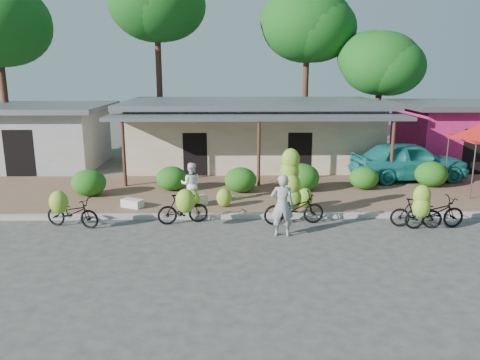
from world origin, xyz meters
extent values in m
plane|color=#413F3C|center=(0.00, 0.00, 0.00)|extent=(100.00, 100.00, 0.00)
cube|color=#825D46|center=(0.00, 5.00, 0.06)|extent=(60.00, 6.00, 0.12)
cube|color=#A8A399|center=(0.00, 2.00, 0.07)|extent=(60.00, 0.25, 0.15)
cube|color=beige|center=(0.00, 11.00, 1.55)|extent=(12.00, 6.00, 3.10)
cube|color=slate|center=(0.00, 11.00, 3.23)|extent=(13.00, 7.00, 0.25)
cube|color=black|center=(0.00, 8.05, 1.10)|extent=(1.40, 0.12, 2.20)
cube|color=slate|center=(0.00, 7.00, 2.90)|extent=(13.00, 2.00, 0.15)
cylinder|color=#4C2C1E|center=(-5.60, 6.10, 1.43)|extent=(0.14, 0.14, 2.85)
cylinder|color=#4C2C1E|center=(0.00, 6.10, 1.43)|extent=(0.14, 0.14, 2.85)
cylinder|color=#4C2C1E|center=(5.60, 6.10, 1.43)|extent=(0.14, 0.14, 2.85)
cube|color=#DA216A|center=(10.50, 11.00, 1.50)|extent=(5.00, 5.00, 3.00)
cube|color=slate|center=(10.50, 11.00, 3.12)|extent=(6.00, 6.00, 0.25)
cube|color=black|center=(10.50, 8.55, 1.10)|extent=(1.40, 0.12, 2.20)
cube|color=#ABABA6|center=(-11.00, 11.00, 1.45)|extent=(6.00, 5.00, 2.90)
cube|color=slate|center=(-11.00, 11.00, 3.02)|extent=(7.00, 6.00, 0.25)
cube|color=black|center=(-11.00, 8.55, 1.10)|extent=(1.40, 0.12, 2.20)
cylinder|color=#4C2C1E|center=(-13.50, 13.00, 3.83)|extent=(0.36, 0.36, 7.67)
cylinder|color=#4C2C1E|center=(-5.50, 16.00, 4.60)|extent=(0.36, 0.36, 9.20)
ellipsoid|color=#134C13|center=(-5.50, 16.00, 8.69)|extent=(5.60, 5.60, 4.48)
cylinder|color=#4C2C1E|center=(3.50, 16.50, 3.96)|extent=(0.36, 0.36, 7.92)
ellipsoid|color=#134C13|center=(3.50, 16.50, 7.48)|extent=(5.54, 5.54, 4.43)
ellipsoid|color=#134C13|center=(3.00, 16.80, 7.78)|extent=(4.71, 4.71, 3.76)
cylinder|color=#4C2C1E|center=(7.50, 14.50, 2.77)|extent=(0.36, 0.36, 5.55)
ellipsoid|color=#134C13|center=(7.50, 14.50, 5.24)|extent=(4.55, 4.55, 3.64)
ellipsoid|color=#134C13|center=(7.00, 14.80, 5.54)|extent=(3.87, 3.87, 3.10)
ellipsoid|color=#1F5F15|center=(-6.66, 4.57, 0.64)|extent=(1.32, 1.19, 1.03)
ellipsoid|color=#1F5F15|center=(-3.56, 5.35, 0.61)|extent=(1.25, 1.13, 0.98)
ellipsoid|color=#1F5F15|center=(-0.79, 5.01, 0.62)|extent=(1.28, 1.15, 1.00)
ellipsoid|color=#1F5F15|center=(1.68, 5.15, 0.68)|extent=(1.43, 1.28, 1.11)
ellipsoid|color=#1F5F15|center=(4.27, 5.40, 0.58)|extent=(1.18, 1.06, 0.92)
ellipsoid|color=#1F5F15|center=(7.19, 5.77, 0.65)|extent=(1.35, 1.21, 1.05)
cylinder|color=#59595E|center=(7.91, 3.85, 1.17)|extent=(0.05, 0.05, 2.10)
cylinder|color=#59595E|center=(7.91, 6.05, 1.17)|extent=(0.05, 0.05, 2.10)
imported|color=black|center=(-6.20, 1.21, 0.47)|extent=(1.90, 1.06, 0.95)
ellipsoid|color=#83B82E|center=(-6.36, 0.58, 1.00)|extent=(0.57, 0.48, 0.71)
imported|color=black|center=(-2.73, 1.47, 0.50)|extent=(1.71, 0.84, 0.99)
ellipsoid|color=#83B82E|center=(-2.57, 0.84, 0.94)|extent=(0.61, 0.52, 0.76)
imported|color=black|center=(0.87, 1.36, 0.52)|extent=(2.05, 0.95, 1.04)
ellipsoid|color=#83B82E|center=(0.75, 1.90, 0.75)|extent=(0.66, 0.56, 0.82)
ellipsoid|color=#83B82E|center=(0.84, 1.91, 1.18)|extent=(0.60, 0.51, 0.75)
ellipsoid|color=#83B82E|center=(0.77, 1.90, 1.62)|extent=(0.63, 0.54, 0.79)
ellipsoid|color=#83B82E|center=(0.80, 1.90, 2.02)|extent=(0.61, 0.52, 0.76)
ellipsoid|color=#83B82E|center=(0.84, 1.56, 0.81)|extent=(0.59, 0.50, 0.74)
ellipsoid|color=#83B82E|center=(0.80, 1.55, 1.25)|extent=(0.55, 0.47, 0.69)
imported|color=black|center=(4.69, 0.92, 0.47)|extent=(1.63, 0.75, 0.95)
ellipsoid|color=#83B82E|center=(4.56, 0.29, 0.87)|extent=(0.54, 0.46, 0.67)
ellipsoid|color=#83B82E|center=(4.57, 0.34, 1.21)|extent=(0.53, 0.45, 0.66)
imported|color=black|center=(5.24, 0.87, 0.51)|extent=(2.00, 0.86, 1.02)
ellipsoid|color=#83B82E|center=(-2.51, 2.95, 0.41)|extent=(0.47, 0.40, 0.59)
ellipsoid|color=#83B82E|center=(-1.41, 2.95, 0.46)|extent=(0.54, 0.46, 0.68)
ellipsoid|color=#83B82E|center=(1.45, 2.84, 0.47)|extent=(0.56, 0.47, 0.70)
cube|color=beige|center=(-2.46, 3.22, 0.27)|extent=(0.94, 0.76, 0.30)
cube|color=beige|center=(-4.68, 2.98, 0.26)|extent=(0.84, 0.67, 0.28)
imported|color=gray|center=(0.36, 0.28, 0.95)|extent=(0.73, 0.51, 1.90)
imported|color=white|center=(-2.60, 3.23, 0.89)|extent=(0.78, 0.63, 1.55)
imported|color=#1B7C78|center=(6.68, 7.00, 0.98)|extent=(5.22, 2.56, 1.71)
camera|label=1|loc=(-1.15, -13.08, 4.90)|focal=35.00mm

